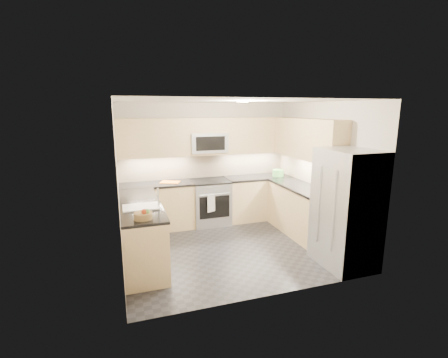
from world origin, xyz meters
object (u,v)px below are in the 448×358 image
Objects in this scene: microwave at (208,143)px; fruit_basket at (143,216)px; utensil_bowl at (278,173)px; cutting_board at (170,182)px; refrigerator at (346,209)px; gas_range at (210,203)px.

fruit_basket is (-1.51, -2.18, -0.72)m from microwave.
microwave is 3.10× the size of utensil_bowl.
microwave is at bearing 171.72° from utensil_bowl.
cutting_board is 1.49× the size of fruit_basket.
utensil_bowl is 3.61m from fruit_basket.
utensil_bowl is at bearing -8.28° from microwave.
fruit_basket is (-2.96, 0.37, 0.08)m from refrigerator.
refrigerator is (1.45, -2.43, 0.45)m from gas_range.
fruit_basket reaches higher than cutting_board.
microwave is 2.75m from fruit_basket.
refrigerator reaches higher than cutting_board.
utensil_bowl is (1.52, -0.10, 0.55)m from gas_range.
utensil_bowl is 0.67× the size of cutting_board.
refrigerator is 2.98m from fruit_basket.
utensil_bowl is at bearing 32.90° from fruit_basket.
microwave is at bearing 90.00° from gas_range.
refrigerator reaches higher than utensil_bowl.
microwave is 3.04m from refrigerator.
utensil_bowl is 0.99× the size of fruit_basket.
gas_range is 1.62m from utensil_bowl.
gas_range is at bearing -90.00° from microwave.
microwave is 3.09× the size of fruit_basket.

